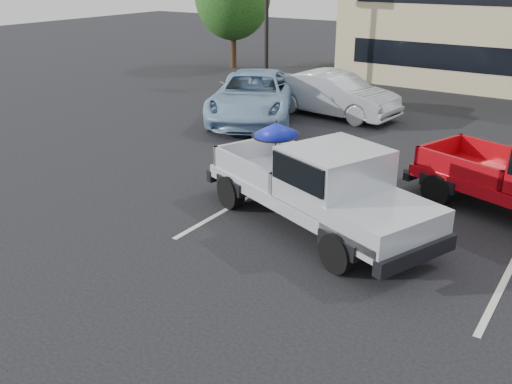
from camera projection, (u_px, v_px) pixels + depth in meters
ground at (316, 269)px, 10.51m from camera, size 90.00×90.00×0.00m
stripe_left at (243, 200)px, 13.59m from camera, size 0.12×5.00×0.01m
stripe_right at (510, 268)px, 10.52m from camera, size 0.12×5.00×0.01m
silver_pickup at (325, 184)px, 11.63m from camera, size 6.01×3.92×2.06m
silver_sedan at (334, 94)px, 20.85m from camera, size 5.00×2.19×1.60m
blue_suv at (254, 96)px, 20.39m from camera, size 5.12×6.64×1.68m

